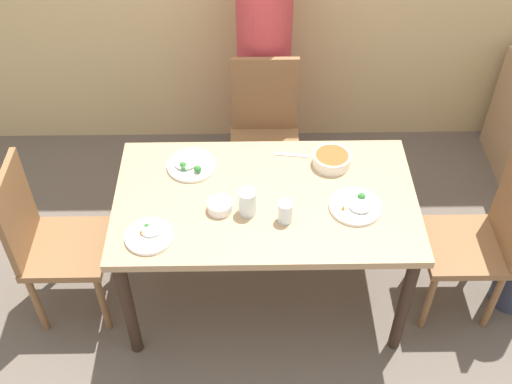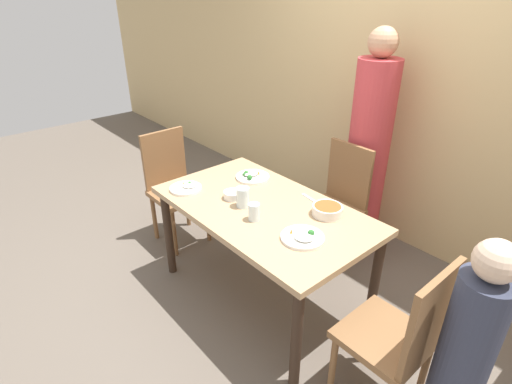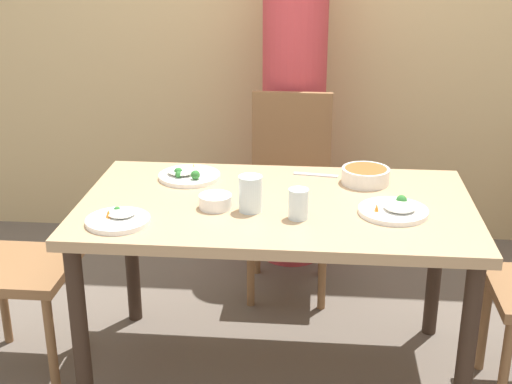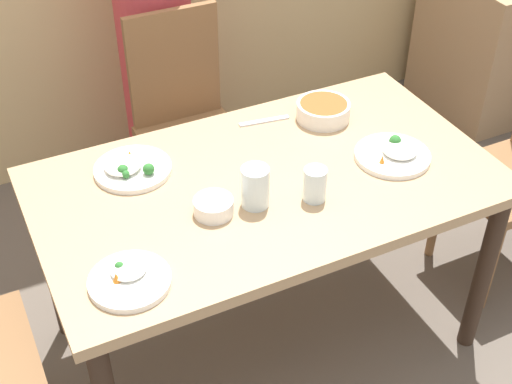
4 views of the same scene
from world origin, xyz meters
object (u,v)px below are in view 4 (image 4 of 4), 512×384
Objects in this scene: person_adult at (154,19)px; plate_rice_adult at (129,279)px; bowl_curry at (323,110)px; chair_adult_spot at (187,121)px; glass_water_tall at (255,187)px.

plate_rice_adult is (-0.54, -1.32, -0.07)m from person_adult.
bowl_curry is at bearing -69.67° from person_adult.
bowl_curry is at bearing 28.76° from plate_rice_adult.
bowl_curry is (0.32, -0.85, -0.05)m from person_adult.
plate_rice_adult is at bearing -118.57° from chair_adult_spot.
glass_water_tall is at bearing -142.38° from bowl_curry.
chair_adult_spot is at bearing -90.00° from person_adult.
plate_rice_adult is at bearing -161.42° from glass_water_tall.
chair_adult_spot is 0.66m from bowl_curry.
person_adult is 7.97× the size of plate_rice_adult.
chair_adult_spot is at bearing 61.43° from plate_rice_adult.
person_adult is 13.47× the size of glass_water_tall.
plate_rice_adult is 0.46m from glass_water_tall.
chair_adult_spot reaches higher than glass_water_tall.
bowl_curry is 1.44× the size of glass_water_tall.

